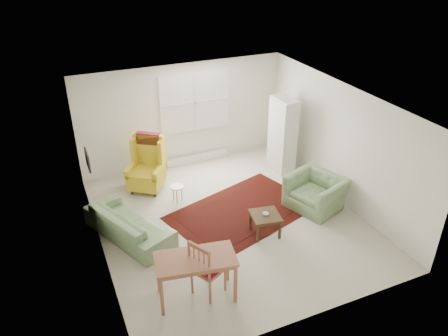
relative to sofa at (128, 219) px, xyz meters
name	(u,v)px	position (x,y,z in m)	size (l,w,h in m)	color
room	(227,160)	(1.97, -0.09, 0.86)	(5.04, 5.54, 2.51)	#B9B29E
rug	(242,211)	(2.30, -0.13, -0.38)	(2.86, 1.84, 0.03)	black
sofa	(128,219)	(0.00, 0.00, 0.00)	(1.94, 0.76, 0.78)	#69885B
armchair	(316,190)	(3.77, -0.55, 0.03)	(1.07, 0.94, 0.84)	#69885B
wingback_chair	(145,165)	(0.74, 1.53, 0.23)	(0.72, 0.76, 1.25)	gold
coffee_table	(265,224)	(2.38, -0.96, -0.17)	(0.53, 0.53, 0.43)	#3B2612
stool	(177,194)	(1.20, 0.78, -0.20)	(0.29, 0.29, 0.39)	white
cabinet	(283,135)	(3.98, 1.19, 0.51)	(0.38, 0.72, 1.80)	silver
desk	(196,277)	(0.62, -1.98, 0.00)	(1.23, 0.62, 0.78)	#965A3C
desk_chair	(208,266)	(0.83, -1.96, 0.14)	(0.46, 0.46, 1.06)	#965A3C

